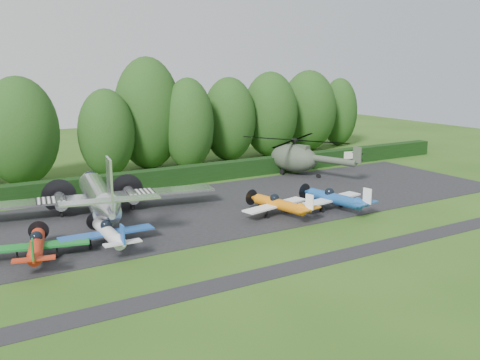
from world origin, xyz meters
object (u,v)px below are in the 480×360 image
light_plane_white (109,233)px  transport_plane (99,196)px  helicopter (294,156)px  light_plane_blue (334,198)px  light_plane_orange (279,204)px  sign_board (347,156)px  light_plane_red (36,246)px

light_plane_white → transport_plane: bearing=77.0°
light_plane_white → helicopter: size_ratio=0.47×
transport_plane → light_plane_blue: 21.45m
light_plane_orange → sign_board: (22.01, 15.57, 0.08)m
light_plane_red → light_plane_blue: light_plane_blue is taller
light_plane_white → light_plane_orange: 15.69m
light_plane_red → light_plane_orange: size_ratio=1.00×
light_plane_red → helicopter: 36.06m
light_plane_white → sign_board: size_ratio=2.34×
transport_plane → light_plane_red: (-6.92, -8.30, -0.81)m
transport_plane → sign_board: 36.79m
light_plane_white → light_plane_orange: (15.69, 0.17, -0.00)m
light_plane_white → light_plane_blue: bearing=-3.5°
light_plane_white → sign_board: light_plane_white is taller
transport_plane → light_plane_blue: (19.46, -8.99, -0.76)m
light_plane_blue → sign_board: light_plane_blue is taller
light_plane_red → sign_board: light_plane_red is taller
helicopter → light_plane_red: bearing=-137.7°
light_plane_orange → light_plane_white: bearing=-167.2°
light_plane_orange → light_plane_blue: bearing=1.0°
light_plane_white → sign_board: (37.70, 15.74, 0.08)m
light_plane_red → helicopter: helicopter is taller
light_plane_red → light_plane_white: size_ratio=1.00×
light_plane_red → light_plane_orange: (20.89, 0.39, -0.00)m
helicopter → light_plane_blue: bearing=-94.9°
light_plane_orange → sign_board: size_ratio=2.33×
light_plane_blue → helicopter: bearing=76.3°
light_plane_red → light_plane_orange: 20.89m
light_plane_white → helicopter: bearing=26.3°
light_plane_orange → transport_plane: bearing=162.7°
light_plane_orange → helicopter: bearing=61.7°
light_plane_white → light_plane_blue: light_plane_blue is taller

